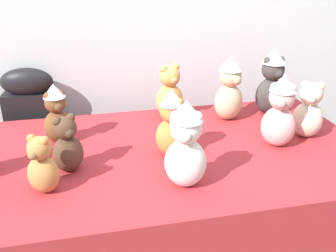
% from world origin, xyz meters
% --- Properties ---
extents(wall_back, '(7.00, 0.08, 2.60)m').
position_xyz_m(wall_back, '(0.00, 0.99, 1.30)').
color(wall_back, silver).
rests_on(wall_back, ground_plane).
extents(display_table, '(1.78, 0.97, 0.75)m').
position_xyz_m(display_table, '(0.00, 0.25, 0.38)').
color(display_table, maroon).
rests_on(display_table, ground_plane).
extents(instrument_case, '(0.29, 0.15, 1.00)m').
position_xyz_m(instrument_case, '(-0.65, 0.87, 0.50)').
color(instrument_case, black).
rests_on(instrument_case, ground_plane).
extents(teddy_bear_cream, '(0.18, 0.17, 0.27)m').
position_xyz_m(teddy_bear_cream, '(0.67, 0.25, 0.88)').
color(teddy_bear_cream, beige).
rests_on(teddy_bear_cream, display_table).
extents(teddy_bear_snow, '(0.19, 0.17, 0.34)m').
position_xyz_m(teddy_bear_snow, '(0.01, -0.03, 0.92)').
color(teddy_bear_snow, white).
rests_on(teddy_bear_snow, display_table).
extents(teddy_bear_sand, '(0.19, 0.18, 0.34)m').
position_xyz_m(teddy_bear_sand, '(0.38, 0.53, 0.92)').
color(teddy_bear_sand, '#CCB78E').
rests_on(teddy_bear_sand, display_table).
extents(teddy_bear_caramel, '(0.15, 0.14, 0.23)m').
position_xyz_m(teddy_bear_caramel, '(-0.50, 0.04, 0.86)').
color(teddy_bear_caramel, '#B27A42').
rests_on(teddy_bear_caramel, display_table).
extents(teddy_bear_ginger, '(0.17, 0.16, 0.30)m').
position_xyz_m(teddy_bear_ginger, '(0.01, 0.21, 0.90)').
color(teddy_bear_ginger, '#D17F3D').
rests_on(teddy_bear_ginger, display_table).
extents(teddy_bear_charcoal, '(0.18, 0.15, 0.35)m').
position_xyz_m(teddy_bear_charcoal, '(0.63, 0.56, 0.93)').
color(teddy_bear_charcoal, '#383533').
rests_on(teddy_bear_charcoal, display_table).
extents(teddy_bear_honey, '(0.18, 0.16, 0.29)m').
position_xyz_m(teddy_bear_honey, '(0.09, 0.62, 0.89)').
color(teddy_bear_honey, tan).
rests_on(teddy_bear_honey, display_table).
extents(teddy_bear_blush, '(0.19, 0.19, 0.33)m').
position_xyz_m(teddy_bear_blush, '(0.49, 0.20, 0.92)').
color(teddy_bear_blush, beige).
rests_on(teddy_bear_blush, display_table).
extents(teddy_bear_chestnut, '(0.16, 0.15, 0.28)m').
position_xyz_m(teddy_bear_chestnut, '(-0.47, 0.44, 0.89)').
color(teddy_bear_chestnut, brown).
rests_on(teddy_bear_chestnut, display_table).
extents(teddy_bear_cocoa, '(0.16, 0.15, 0.24)m').
position_xyz_m(teddy_bear_cocoa, '(-0.42, 0.17, 0.87)').
color(teddy_bear_cocoa, '#4C3323').
rests_on(teddy_bear_cocoa, display_table).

